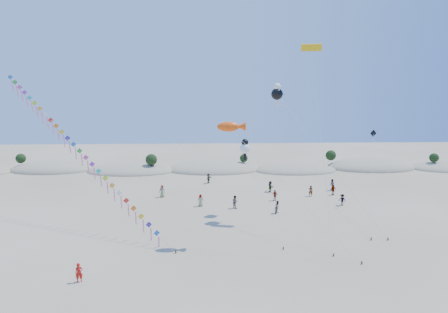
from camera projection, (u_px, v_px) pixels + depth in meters
ground at (220, 293)px, 30.07m from camera, size 160.00×160.00×0.00m
dune_ridge at (219, 169)px, 74.42m from camera, size 145.30×11.49×5.57m
kite_train at (74, 146)px, 44.38m from camera, size 24.13×18.08×18.55m
fish_kite at (232, 127)px, 38.06m from camera, size 13.42×6.56×12.82m
cartoon_kite_low at (245, 147)px, 47.77m from camera, size 3.64×12.40×9.77m
cartoon_kite_high at (277, 93)px, 45.48m from camera, size 11.96×9.40×16.75m
parafoil_kite at (312, 50)px, 44.63m from camera, size 2.48×12.90×21.35m
dark_kite at (373, 159)px, 47.96m from camera, size 5.51×12.72×10.55m
flyer_foreground at (79, 273)px, 31.58m from camera, size 0.72×0.59×1.68m
beachgoers at (264, 192)px, 55.84m from camera, size 27.41×17.16×1.84m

